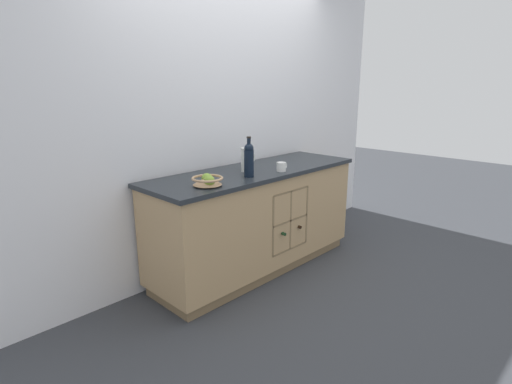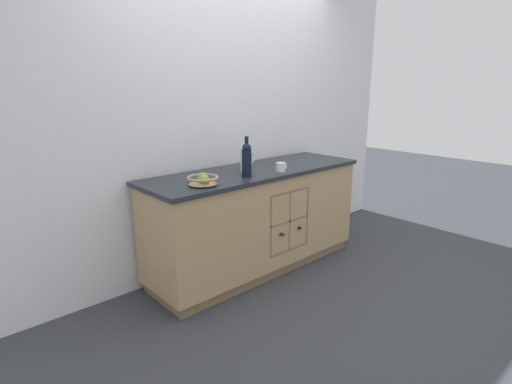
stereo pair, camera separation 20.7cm
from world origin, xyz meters
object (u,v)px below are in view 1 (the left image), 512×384
Objects in this scene: fruit_bowl at (208,180)px; ceramic_mug at (282,167)px; standing_wine_bottle at (249,159)px; white_pitcher at (247,159)px.

fruit_bowl is 2.05× the size of ceramic_mug.
fruit_bowl is 0.42m from standing_wine_bottle.
ceramic_mug is at bearing -45.03° from white_pitcher.
ceramic_mug is 0.35× the size of standing_wine_bottle.
standing_wine_bottle reaches higher than white_pitcher.
fruit_bowl reaches higher than ceramic_mug.
ceramic_mug is at bearing -7.96° from standing_wine_bottle.
fruit_bowl is at bearing -164.48° from white_pitcher.
standing_wine_bottle is at bearing 172.04° from ceramic_mug.
fruit_bowl is 0.74m from ceramic_mug.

